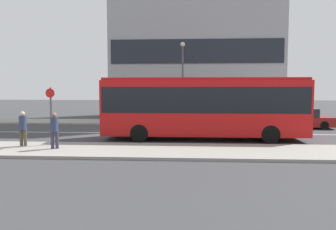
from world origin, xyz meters
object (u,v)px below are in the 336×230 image
object	(u,v)px
parked_car_0	(299,119)
street_lamp	(183,73)
pedestrian_down_pavement	(54,128)
pedestrian_near_stop	(23,126)
city_bus	(203,104)
bus_stop_sign	(51,112)

from	to	relation	value
parked_car_0	street_lamp	distance (m)	9.24
pedestrian_down_pavement	street_lamp	size ratio (longest dim) A/B	0.26
parked_car_0	pedestrian_near_stop	size ratio (longest dim) A/B	2.76
city_bus	street_lamp	bearing A→B (deg)	102.08
city_bus	pedestrian_down_pavement	distance (m)	8.00
pedestrian_near_stop	street_lamp	bearing A→B (deg)	58.35
bus_stop_sign	pedestrian_near_stop	bearing A→B (deg)	-159.25
pedestrian_near_stop	bus_stop_sign	size ratio (longest dim) A/B	0.59
bus_stop_sign	pedestrian_down_pavement	bearing A→B (deg)	-60.28
street_lamp	pedestrian_near_stop	bearing A→B (deg)	-124.36
pedestrian_down_pavement	bus_stop_sign	size ratio (longest dim) A/B	0.59
parked_car_0	bus_stop_sign	bearing A→B (deg)	-149.05
pedestrian_near_stop	parked_car_0	bearing A→B (deg)	32.95
city_bus	pedestrian_near_stop	size ratio (longest dim) A/B	6.73
parked_car_0	city_bus	bearing A→B (deg)	-141.01
parked_car_0	street_lamp	size ratio (longest dim) A/B	0.72
city_bus	bus_stop_sign	size ratio (longest dim) A/B	4.00
city_bus	pedestrian_down_pavement	size ratio (longest dim) A/B	6.79
street_lamp	parked_car_0	bearing A→B (deg)	-10.21
street_lamp	pedestrian_down_pavement	bearing A→B (deg)	-116.35
parked_car_0	bus_stop_sign	world-z (taller)	bus_stop_sign
pedestrian_near_stop	bus_stop_sign	distance (m)	1.45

